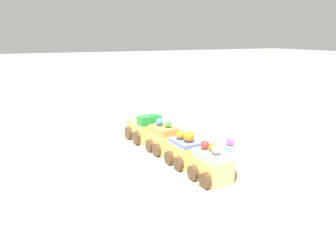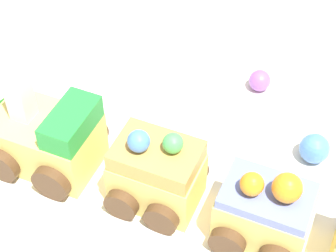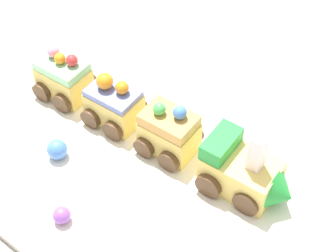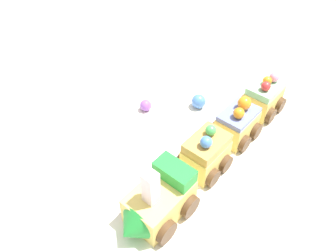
{
  "view_description": "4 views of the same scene",
  "coord_description": "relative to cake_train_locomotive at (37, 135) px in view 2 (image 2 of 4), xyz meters",
  "views": [
    {
      "loc": [
        -0.6,
        0.31,
        0.26
      ],
      "look_at": [
        -0.03,
        0.04,
        0.09
      ],
      "focal_mm": 35.0,
      "sensor_mm": 36.0,
      "label": 1
    },
    {
      "loc": [
        -0.11,
        0.26,
        0.38
      ],
      "look_at": [
        0.03,
        -0.02,
        0.05
      ],
      "focal_mm": 60.0,
      "sensor_mm": 36.0,
      "label": 2
    },
    {
      "loc": [
        0.3,
        -0.34,
        0.55
      ],
      "look_at": [
        0.01,
        0.03,
        0.04
      ],
      "focal_mm": 60.0,
      "sensor_mm": 36.0,
      "label": 3
    },
    {
      "loc": [
        0.28,
        0.2,
        0.4
      ],
      "look_at": [
        0.05,
        -0.03,
        0.09
      ],
      "focal_mm": 35.0,
      "sensor_mm": 36.0,
      "label": 4
    }
  ],
  "objects": [
    {
      "name": "cake_train_locomotive",
      "position": [
        0.0,
        0.0,
        0.0
      ],
      "size": [
        0.11,
        0.08,
        0.1
      ],
      "rotation": [
        0.0,
        0.0,
        0.07
      ],
      "color": "#EACC66",
      "rests_on": "display_board"
    },
    {
      "name": "display_board",
      "position": [
        -0.13,
        -0.03,
        -0.03
      ],
      "size": [
        0.74,
        0.39,
        0.01
      ],
      "primitive_type": "cube",
      "color": "white",
      "rests_on": "ground_plane"
    },
    {
      "name": "cake_car_blueberry",
      "position": [
        -0.19,
        -0.01,
        -0.0
      ],
      "size": [
        0.07,
        0.07,
        0.07
      ],
      "rotation": [
        0.0,
        0.0,
        0.07
      ],
      "color": "#EACC66",
      "rests_on": "display_board"
    },
    {
      "name": "gumball_blue",
      "position": [
        -0.21,
        -0.1,
        -0.01
      ],
      "size": [
        0.03,
        0.03,
        0.03
      ],
      "primitive_type": "sphere",
      "color": "#4C84E0",
      "rests_on": "display_board"
    },
    {
      "name": "gumball_purple",
      "position": [
        -0.13,
        -0.17,
        -0.02
      ],
      "size": [
        0.02,
        0.02,
        0.02
      ],
      "primitive_type": "sphere",
      "color": "#9956C6",
      "rests_on": "display_board"
    },
    {
      "name": "cake_car_caramel",
      "position": [
        -0.11,
        -0.01,
        0.0
      ],
      "size": [
        0.07,
        0.07,
        0.08
      ],
      "rotation": [
        0.0,
        0.0,
        0.07
      ],
      "color": "#EACC66",
      "rests_on": "display_board"
    },
    {
      "name": "ground_plane",
      "position": [
        -0.13,
        -0.03,
        -0.04
      ],
      "size": [
        10.0,
        10.0,
        0.0
      ],
      "primitive_type": "plane",
      "color": "gray"
    }
  ]
}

